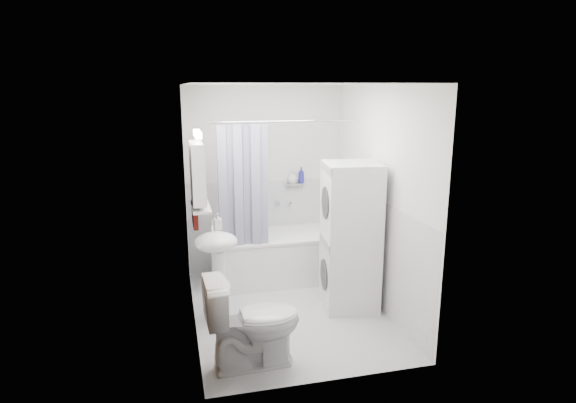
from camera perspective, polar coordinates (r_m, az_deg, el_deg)
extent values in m
plane|color=#B9BABE|center=(5.35, 0.13, -12.92)|extent=(2.60, 2.60, 0.00)
plane|color=silver|center=(6.17, -2.79, 2.46)|extent=(2.00, 0.00, 2.00)
plane|color=silver|center=(3.73, 4.98, -4.93)|extent=(2.00, 0.00, 2.00)
plane|color=silver|center=(4.80, -11.54, -1.00)|extent=(0.00, 2.60, 2.60)
plane|color=silver|center=(5.26, 10.77, 0.30)|extent=(0.00, 2.60, 2.60)
plane|color=white|center=(4.79, 0.14, 13.76)|extent=(2.60, 2.60, 0.00)
plane|color=silver|center=(6.30, -2.71, -2.93)|extent=(1.98, 0.00, 1.98)
plane|color=silver|center=(4.98, -11.08, -7.70)|extent=(0.00, 2.58, 2.58)
plane|color=silver|center=(5.42, 10.38, -5.90)|extent=(0.00, 2.58, 2.58)
plane|color=brown|center=(4.01, -10.54, -6.79)|extent=(0.00, 2.00, 2.00)
cylinder|color=silver|center=(4.33, -10.42, -5.29)|extent=(0.04, 0.04, 0.04)
cube|color=white|center=(6.08, -0.95, -6.68)|extent=(1.54, 0.72, 0.56)
cube|color=white|center=(5.99, -0.96, -4.01)|extent=(1.56, 0.74, 0.03)
cube|color=silver|center=(6.02, -0.95, -5.05)|extent=(1.36, 0.54, 0.20)
cylinder|color=silver|center=(6.25, 0.14, -0.07)|extent=(0.04, 0.12, 0.04)
cylinder|color=silver|center=(5.42, -0.28, 9.49)|extent=(1.74, 0.02, 0.02)
cube|color=#161A4D|center=(5.41, -7.71, 1.32)|extent=(0.10, 0.02, 1.45)
cube|color=#161A4D|center=(5.42, -6.76, 1.37)|extent=(0.10, 0.02, 1.45)
cube|color=#161A4D|center=(5.43, -5.82, 1.42)|extent=(0.10, 0.02, 1.45)
cube|color=#161A4D|center=(5.44, -4.88, 1.47)|extent=(0.10, 0.02, 1.45)
cube|color=#161A4D|center=(5.45, -3.94, 1.52)|extent=(0.10, 0.02, 1.45)
cube|color=#161A4D|center=(5.47, -3.02, 1.56)|extent=(0.10, 0.02, 1.45)
ellipsoid|color=white|center=(4.91, -8.55, -4.77)|extent=(0.44, 0.37, 0.20)
cylinder|color=white|center=(5.08, -8.14, -9.85)|extent=(0.14, 0.14, 0.75)
cylinder|color=silver|center=(5.01, -8.98, -3.00)|extent=(0.03, 0.03, 0.14)
cylinder|color=silver|center=(4.96, -8.97, -2.46)|extent=(0.02, 0.10, 0.02)
cube|color=white|center=(4.83, -10.72, 3.38)|extent=(0.12, 0.50, 0.60)
cube|color=white|center=(4.83, -9.95, 3.42)|extent=(0.01, 0.47, 0.57)
cube|color=#FFEABF|center=(4.78, -10.68, 7.88)|extent=(0.06, 0.45, 0.06)
cube|color=silver|center=(4.90, -10.31, -0.64)|extent=(0.18, 0.54, 0.02)
cube|color=silver|center=(6.20, 0.61, 2.06)|extent=(0.22, 0.06, 0.02)
cube|color=#521710|center=(5.10, -11.13, 1.76)|extent=(0.05, 0.36, 0.85)
cube|color=#521710|center=(5.04, -10.99, 6.20)|extent=(0.03, 0.32, 0.08)
cylinder|color=silver|center=(5.04, -11.47, 6.63)|extent=(0.02, 0.04, 0.02)
cube|color=white|center=(5.37, 7.27, -8.22)|extent=(0.63, 0.63, 0.80)
cylinder|color=#2D2D33|center=(5.28, 4.31, -8.62)|extent=(0.06, 0.34, 0.34)
cube|color=gray|center=(5.16, 4.39, -4.90)|extent=(0.07, 0.50, 0.08)
cube|color=white|center=(5.13, 7.53, 0.13)|extent=(0.63, 0.63, 0.80)
cylinder|color=#2D2D33|center=(5.04, 4.47, -0.13)|extent=(0.06, 0.34, 0.34)
cube|color=gray|center=(4.97, 4.56, 3.92)|extent=(0.07, 0.50, 0.08)
imported|color=white|center=(4.27, -4.17, -14.04)|extent=(0.85, 0.50, 0.81)
imported|color=gray|center=(5.12, -8.30, -2.85)|extent=(0.08, 0.17, 0.08)
imported|color=gray|center=(4.74, -10.21, -0.51)|extent=(0.07, 0.18, 0.07)
imported|color=gray|center=(5.00, -10.43, 0.38)|extent=(0.10, 0.09, 0.10)
imported|color=gray|center=(6.19, 0.50, 2.74)|extent=(0.13, 0.17, 0.13)
imported|color=navy|center=(6.22, 1.57, 2.56)|extent=(0.08, 0.21, 0.08)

